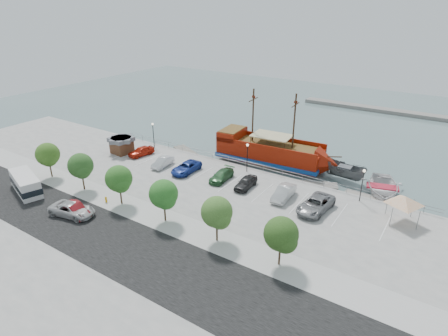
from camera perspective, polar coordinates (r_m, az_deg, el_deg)
The scene contains 34 objects.
ground at distance 49.65m, azimuth -0.30°, elevation -4.21°, with size 160.00×160.00×0.00m, color slate.
land_slab at distance 36.83m, azimuth -19.46°, elevation -16.43°, with size 100.00×58.00×1.20m, color gray.
street at distance 38.83m, azimuth -13.76°, elevation -12.13°, with size 100.00×8.00×0.04m, color black.
sidewalk at distance 42.30m, azimuth -7.88°, elevation -8.31°, with size 100.00×4.00×0.05m, color #AAAAAA.
seawall_railing at distance 55.00m, azimuth 4.19°, elevation 0.42°, with size 50.00×0.06×1.00m.
far_shore at distance 95.38m, azimuth 23.88°, elevation 7.95°, with size 40.00×3.00×0.80m, color gray.
pirate_ship at distance 58.32m, azimuth 8.23°, elevation 2.17°, with size 19.41×6.61×12.13m.
patrol_boat at distance 55.81m, azimuth 17.86°, elevation -0.67°, with size 2.46×6.53×2.53m, color #525456.
speedboat at distance 53.82m, azimuth 22.96°, elevation -2.94°, with size 5.65×7.91×1.64m, color silver.
dock_west at distance 63.35m, azimuth -5.56°, elevation 2.33°, with size 7.02×2.01×0.40m, color slate.
dock_mid at distance 53.45m, azimuth 13.32°, elevation -2.51°, with size 6.78×1.94×0.39m, color slate.
dock_east at distance 51.75m, azimuth 21.57°, elevation -4.56°, with size 7.04×2.01×0.40m, color gray.
shed at distance 62.66m, azimuth -15.33°, elevation 3.47°, with size 3.46×3.46×2.63m.
canopy_tent at distance 45.14m, azimuth 25.94°, elevation -3.91°, with size 5.63×5.63×3.66m.
street_van at distance 46.38m, azimuth -22.15°, elevation -5.87°, with size 2.50×5.42×1.51m, color #BABABA.
street_sedan at distance 46.32m, azimuth -21.65°, elevation -5.89°, with size 1.50×4.29×1.41m, color maroon.
shuttle_bus at distance 54.25m, azimuth -27.98°, elevation -2.13°, with size 7.19×4.34×2.39m.
fire_hydrant at distance 48.00m, azimuth -17.54°, elevation -4.57°, with size 0.27×0.27×0.78m.
lamp_post_left at distance 63.30m, azimuth -10.75°, elevation 5.60°, with size 0.36×0.36×4.28m.
lamp_post_mid at distance 53.03m, azimuth 3.57°, elevation 2.34°, with size 0.36×0.36×4.28m.
lamp_post_right at distance 47.89m, azimuth 20.40°, elevation -1.67°, with size 0.36×0.36×4.28m.
tree_a at distance 56.43m, azimuth -25.25°, elevation 1.75°, with size 3.30×3.20×5.00m.
tree_b at distance 50.88m, azimuth -20.97°, elevation 0.19°, with size 3.30×3.20×5.00m.
tree_c at distance 45.72m, azimuth -15.68°, elevation -1.75°, with size 3.30×3.20×5.00m.
tree_d at distance 41.12m, azimuth -9.11°, elevation -4.12°, with size 3.30×3.20×5.00m.
tree_e at distance 37.27m, azimuth -0.99°, elevation -6.95°, with size 3.30×3.20×5.00m.
tree_f at distance 34.43m, azimuth 8.85°, elevation -10.16°, with size 3.30×3.20×5.00m.
parked_car_a at distance 60.98m, azimuth -12.49°, elevation 2.52°, with size 1.73×4.30×1.46m, color red.
parked_car_b at distance 56.26m, azimuth -9.32°, elevation 0.88°, with size 1.44×4.13×1.36m, color silver.
parked_car_c at distance 53.90m, azimuth -5.77°, elevation 0.07°, with size 2.39×5.17×1.44m, color navy.
parked_car_d at distance 51.27m, azimuth -0.37°, elevation -1.16°, with size 1.89×4.65×1.35m, color #2E5F34.
parked_car_e at distance 49.24m, azimuth 3.34°, elevation -2.23°, with size 1.74×4.32×1.47m, color #242424.
parked_car_f at distance 47.09m, azimuth 9.09°, elevation -3.74°, with size 1.67×4.79×1.58m, color silver.
parked_car_g at distance 45.15m, azimuth 13.81°, elevation -5.41°, with size 2.74×5.94×1.65m, color gray.
Camera 1 is at (24.20, -36.46, 22.45)m, focal length 30.00 mm.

